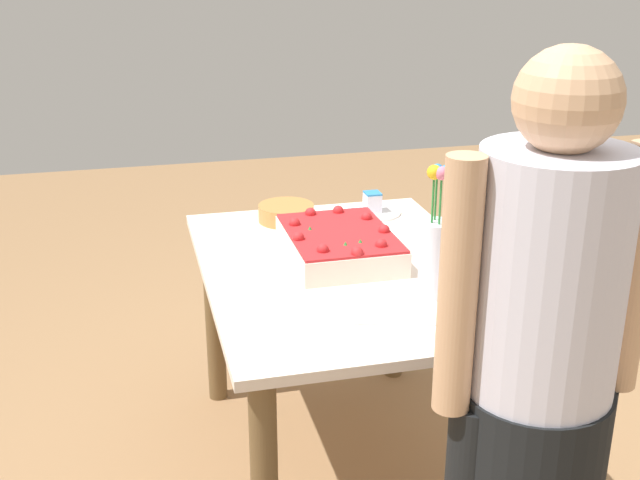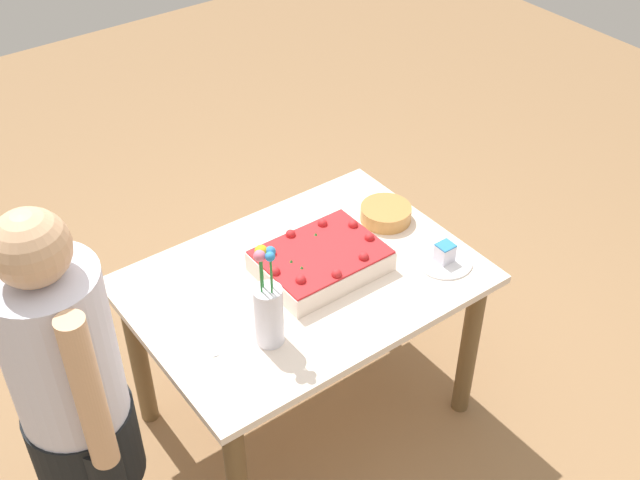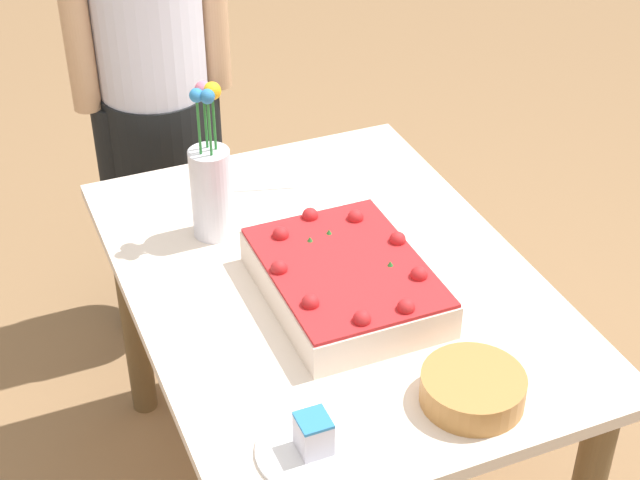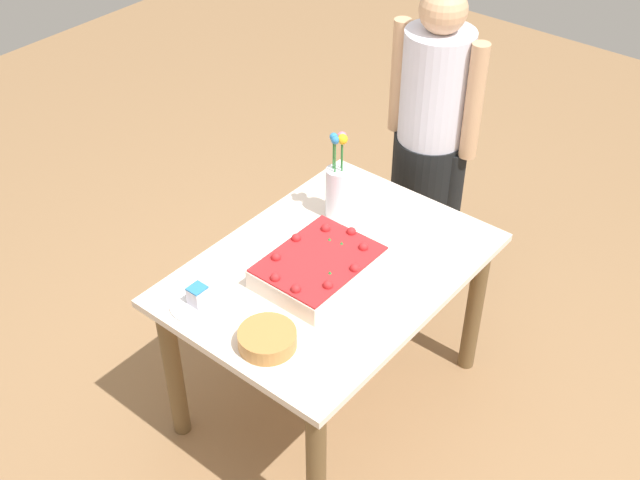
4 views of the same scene
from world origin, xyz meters
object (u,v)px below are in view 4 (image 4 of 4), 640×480
object	(u,v)px
cake_knife	(389,212)
person_standing	(432,127)
sheet_cake	(319,267)
serving_plate_with_slice	(199,300)
flower_vase	(337,188)
fruit_bowl	(267,339)

from	to	relation	value
cake_knife	person_standing	distance (m)	0.52
sheet_cake	serving_plate_with_slice	world-z (taller)	sheet_cake
sheet_cake	person_standing	world-z (taller)	person_standing
flower_vase	fruit_bowl	distance (m)	0.78
serving_plate_with_slice	person_standing	size ratio (longest dim) A/B	0.14
sheet_cake	cake_knife	size ratio (longest dim) A/B	1.84
fruit_bowl	serving_plate_with_slice	bearing A→B (deg)	90.93
serving_plate_with_slice	person_standing	world-z (taller)	person_standing
sheet_cake	fruit_bowl	xyz separation A→B (m)	(-0.38, -0.09, -0.01)
flower_vase	serving_plate_with_slice	bearing A→B (deg)	176.27
fruit_bowl	person_standing	xyz separation A→B (m)	(1.35, 0.24, 0.10)
serving_plate_with_slice	fruit_bowl	world-z (taller)	serving_plate_with_slice
serving_plate_with_slice	fruit_bowl	size ratio (longest dim) A/B	1.05
sheet_cake	fruit_bowl	size ratio (longest dim) A/B	2.20
sheet_cake	cake_knife	xyz separation A→B (m)	(0.49, 0.03, -0.04)
cake_knife	flower_vase	distance (m)	0.25
cake_knife	flower_vase	world-z (taller)	flower_vase
serving_plate_with_slice	flower_vase	distance (m)	0.74
sheet_cake	serving_plate_with_slice	distance (m)	0.45
fruit_bowl	flower_vase	bearing A→B (deg)	20.84
cake_knife	flower_vase	bearing A→B (deg)	59.55
sheet_cake	fruit_bowl	world-z (taller)	sheet_cake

